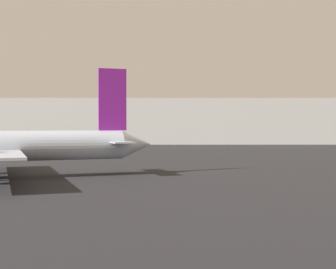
{
  "coord_description": "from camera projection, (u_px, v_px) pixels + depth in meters",
  "views": [
    {
      "loc": [
        1.53,
        -9.47,
        5.13
      ],
      "look_at": [
        1.91,
        49.17,
        4.04
      ],
      "focal_mm": 51.44,
      "sensor_mm": 36.0,
      "label": 1
    }
  ],
  "objects": [
    {
      "name": "terminal_building",
      "position": [
        164.0,
        122.0,
        141.04
      ],
      "size": [
        97.32,
        24.41,
        12.57
      ],
      "primitive_type": "cube",
      "color": "#B7B7B2",
      "rests_on": "ground_plane"
    }
  ]
}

